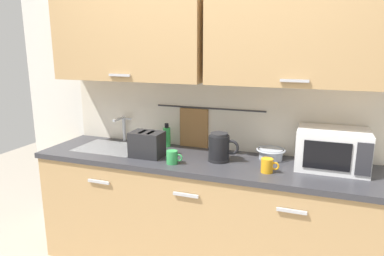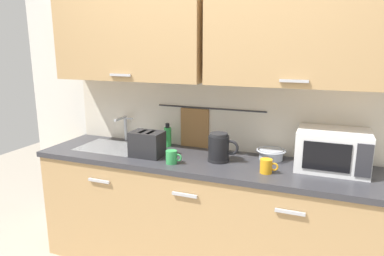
# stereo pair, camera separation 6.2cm
# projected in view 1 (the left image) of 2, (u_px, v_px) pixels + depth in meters

# --- Properties ---
(counter_unit) EXTENTS (2.53, 0.64, 0.90)m
(counter_unit) POSITION_uv_depth(u_px,v_px,m) (199.00, 213.00, 2.70)
(counter_unit) COLOR tan
(counter_unit) RESTS_ON ground
(back_wall_assembly) EXTENTS (3.70, 0.41, 2.50)m
(back_wall_assembly) POSITION_uv_depth(u_px,v_px,m) (211.00, 72.00, 2.66)
(back_wall_assembly) COLOR silver
(back_wall_assembly) RESTS_ON ground
(sink_faucet) EXTENTS (0.09, 0.17, 0.22)m
(sink_faucet) POSITION_uv_depth(u_px,v_px,m) (123.00, 125.00, 3.03)
(sink_faucet) COLOR #B2B5BA
(sink_faucet) RESTS_ON counter_unit
(microwave) EXTENTS (0.46, 0.35, 0.27)m
(microwave) POSITION_uv_depth(u_px,v_px,m) (332.00, 149.00, 2.36)
(microwave) COLOR white
(microwave) RESTS_ON counter_unit
(electric_kettle) EXTENTS (0.23, 0.16, 0.21)m
(electric_kettle) POSITION_uv_depth(u_px,v_px,m) (220.00, 147.00, 2.52)
(electric_kettle) COLOR black
(electric_kettle) RESTS_ON counter_unit
(dish_soap_bottle) EXTENTS (0.06, 0.06, 0.20)m
(dish_soap_bottle) POSITION_uv_depth(u_px,v_px,m) (167.00, 136.00, 2.88)
(dish_soap_bottle) COLOR green
(dish_soap_bottle) RESTS_ON counter_unit
(mug_near_sink) EXTENTS (0.12, 0.08, 0.09)m
(mug_near_sink) POSITION_uv_depth(u_px,v_px,m) (172.00, 157.00, 2.47)
(mug_near_sink) COLOR green
(mug_near_sink) RESTS_ON counter_unit
(mixing_bowl) EXTENTS (0.21, 0.21, 0.08)m
(mixing_bowl) POSITION_uv_depth(u_px,v_px,m) (271.00, 153.00, 2.57)
(mixing_bowl) COLOR #A5ADB7
(mixing_bowl) RESTS_ON counter_unit
(toaster) EXTENTS (0.26, 0.17, 0.19)m
(toaster) POSITION_uv_depth(u_px,v_px,m) (147.00, 144.00, 2.62)
(toaster) COLOR #232326
(toaster) RESTS_ON counter_unit
(mug_by_kettle) EXTENTS (0.12, 0.08, 0.09)m
(mug_by_kettle) POSITION_uv_depth(u_px,v_px,m) (267.00, 165.00, 2.30)
(mug_by_kettle) COLOR orange
(mug_by_kettle) RESTS_ON counter_unit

